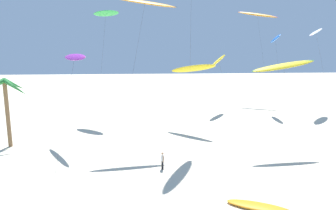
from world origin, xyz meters
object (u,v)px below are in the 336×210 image
flying_kite_5 (275,39)px  person_near_right (162,160)px  grounded_kite_0 (259,206)px  flying_kite_10 (316,32)px  flying_kite_8 (193,68)px  flying_kite_6 (257,15)px  flying_kite_3 (145,3)px  flying_kite_9 (74,57)px  flying_kite_1 (219,60)px  flying_kite_4 (283,66)px  flying_kite_0 (106,13)px  palm_tree_2 (5,91)px

flying_kite_5 → person_near_right: bearing=-131.9°
grounded_kite_0 → flying_kite_10: bearing=54.1°
flying_kite_8 → flying_kite_6: bearing=51.0°
flying_kite_3 → flying_kite_5: size_ratio=1.18×
flying_kite_6 → flying_kite_8: (-17.16, -21.16, -9.82)m
flying_kite_9 → person_near_right: size_ratio=8.11×
flying_kite_5 → flying_kite_8: flying_kite_5 is taller
flying_kite_1 → flying_kite_9: bearing=-141.4°
flying_kite_5 → grounded_kite_0: flying_kite_5 is taller
flying_kite_3 → grounded_kite_0: (7.18, -14.72, -15.48)m
flying_kite_1 → flying_kite_4: 21.02m
flying_kite_1 → flying_kite_8: size_ratio=1.13×
flying_kite_3 → flying_kite_4: flying_kite_3 is taller
flying_kite_1 → person_near_right: flying_kite_1 is taller
flying_kite_5 → flying_kite_9: flying_kite_5 is taller
flying_kite_0 → flying_kite_8: size_ratio=1.78×
grounded_kite_0 → person_near_right: (-5.96, 7.40, 0.73)m
flying_kite_6 → flying_kite_9: size_ratio=1.48×
flying_kite_10 → flying_kite_6: bearing=115.6°
palm_tree_2 → flying_kite_0: 18.80m
flying_kite_3 → flying_kite_10: (29.20, 15.76, -1.69)m
flying_kite_9 → flying_kite_0: bearing=79.8°
flying_kite_4 → grounded_kite_0: size_ratio=2.45×
flying_kite_1 → person_near_right: bearing=-115.3°
flying_kite_4 → flying_kite_5: flying_kite_5 is taller
flying_kite_4 → person_near_right: (-12.83, -3.96, -8.19)m
flying_kite_6 → palm_tree_2: bearing=-145.6°
flying_kite_0 → grounded_kite_0: flying_kite_0 is taller
flying_kite_0 → flying_kite_9: 14.13m
flying_kite_1 → flying_kite_4: size_ratio=0.99×
flying_kite_4 → flying_kite_6: flying_kite_6 is taller
flying_kite_8 → person_near_right: (-5.16, -13.71, -7.50)m
palm_tree_2 → flying_kite_3: bearing=-3.4°
flying_kite_6 → flying_kite_3: bearing=-130.5°
flying_kite_0 → flying_kite_1: 20.24m
flying_kite_5 → grounded_kite_0: (-15.20, -31.00, -12.66)m
flying_kite_0 → flying_kite_3: size_ratio=1.02×
flying_kite_6 → flying_kite_9: (-31.31, -26.51, -8.25)m
palm_tree_2 → flying_kite_8: 22.51m
flying_kite_6 → flying_kite_9: flying_kite_6 is taller
flying_kite_9 → grounded_kite_0: flying_kite_9 is taller
palm_tree_2 → person_near_right: 19.29m
flying_kite_4 → flying_kite_6: size_ratio=0.56×
flying_kite_8 → grounded_kite_0: 22.67m
flying_kite_8 → grounded_kite_0: (0.79, -21.11, -8.23)m
flying_kite_3 → flying_kite_5: bearing=36.0°
flying_kite_10 → grounded_kite_0: 40.05m
flying_kite_0 → grounded_kite_0: size_ratio=3.81×
flying_kite_3 → flying_kite_5: flying_kite_3 is taller
flying_kite_1 → flying_kite_10: (16.18, -1.88, 4.75)m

